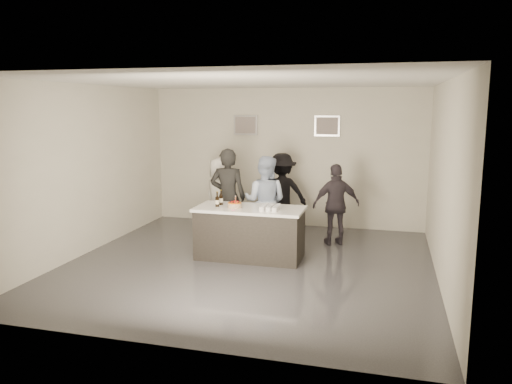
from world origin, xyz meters
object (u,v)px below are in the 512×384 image
bar_counter (250,233)px  beer_bottle_b (217,199)px  cake (235,205)px  person_main_blue (265,201)px  person_main_black (228,197)px  person_guest_back (281,193)px  beer_bottle_a (221,198)px  person_guest_right (336,205)px  person_guest_left (220,197)px

bar_counter → beer_bottle_b: size_ratio=7.15×
cake → person_main_blue: size_ratio=0.14×
bar_counter → person_main_black: size_ratio=1.01×
person_guest_back → beer_bottle_a: bearing=43.7°
person_main_blue → person_guest_back: (0.10, 1.01, -0.02)m
beer_bottle_b → person_guest_back: 2.09m
person_main_blue → person_guest_right: 1.36m
cake → person_guest_back: size_ratio=0.14×
bar_counter → cake: cake is taller
person_main_black → person_main_blue: person_main_black is taller
bar_counter → person_main_blue: bearing=86.1°
person_guest_left → cake: bearing=149.7°
beer_bottle_b → person_guest_left: bearing=107.6°
person_guest_left → beer_bottle_a: bearing=141.4°
person_main_black → person_guest_right: bearing=-171.1°
person_main_black → beer_bottle_b: bearing=88.1°
beer_bottle_a → person_main_black: bearing=97.1°
beer_bottle_a → person_main_black: person_main_black is taller
person_guest_right → cake: bearing=16.8°
person_main_blue → person_guest_right: (1.29, 0.42, -0.08)m
cake → person_guest_right: bearing=40.4°
person_guest_back → person_main_blue: bearing=59.8°
beer_bottle_a → person_main_black: size_ratio=0.14×
beer_bottle_a → person_guest_right: person_guest_right is taller
person_guest_back → bar_counter: bearing=60.6°
cake → person_guest_left: person_guest_left is taller
person_main_black → cake: bearing=108.8°
beer_bottle_a → person_guest_left: bearing=110.3°
person_main_black → person_guest_left: 0.71m
person_main_black → person_guest_left: bearing=-64.8°
beer_bottle_b → person_main_blue: size_ratio=0.15×
person_main_blue → beer_bottle_a: bearing=53.9°
beer_bottle_a → person_guest_back: person_guest_back is taller
person_guest_right → beer_bottle_b: bearing=12.2°
cake → person_guest_back: (0.40, 1.94, -0.10)m
beer_bottle_a → person_guest_left: (-0.45, 1.22, -0.23)m
person_main_black → person_guest_left: size_ratio=1.15×
cake → person_guest_right: 2.09m
cake → person_guest_left: 1.58m
beer_bottle_b → person_main_blue: (0.61, 0.95, -0.18)m
cake → beer_bottle_a: beer_bottle_a is taller
cake → beer_bottle_a: bearing=151.6°
beer_bottle_a → beer_bottle_b: same height
person_main_blue → person_guest_left: size_ratio=1.07×
person_guest_left → person_guest_right: (2.35, -0.03, -0.03)m
beer_bottle_a → person_main_blue: person_main_blue is taller
cake → beer_bottle_b: size_ratio=0.92×
bar_counter → person_guest_back: 1.91m
person_guest_right → person_main_blue: bearing=-5.4°
bar_counter → beer_bottle_a: bearing=170.9°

